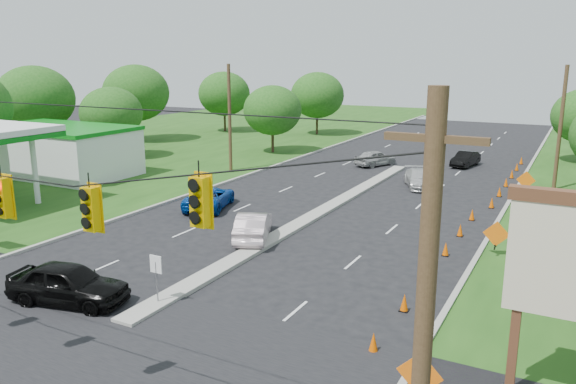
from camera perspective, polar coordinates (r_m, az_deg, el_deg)
The scene contains 36 objects.
ground at distance 19.38m, azimuth -25.19°, elevation -16.98°, with size 160.00×160.00×0.00m, color black.
cross_street at distance 19.38m, azimuth -25.19°, elevation -16.98°, with size 160.00×14.00×0.02m, color black.
curb_left at distance 47.27m, azimuth -3.39°, elevation 1.90°, with size 0.25×110.00×0.16m, color gray.
curb_right at distance 40.86m, azimuth 21.63°, elevation -0.87°, with size 0.25×110.00×0.16m, color gray.
median at distance 34.91m, azimuth 3.17°, elevation -2.24°, with size 1.00×34.00×0.18m, color gray.
median_sign at distance 22.39m, azimuth -13.25°, elevation -7.73°, with size 0.55×0.06×2.05m.
utility_pole_far_left at distance 47.87m, azimuth -5.94°, elevation 7.44°, with size 0.28×0.28×9.00m, color #422D1C.
utility_pole_far_right at distance 44.87m, azimuth 25.93°, elevation 5.79°, with size 0.28×0.28×9.00m, color #422D1C.
gas_station at distance 48.49m, azimuth -23.55°, elevation 4.19°, with size 18.40×19.70×5.20m.
cone_1 at distance 19.20m, azimuth 8.68°, elevation -14.87°, with size 0.32×0.32×0.70m, color #DA5100.
cone_2 at distance 22.21m, azimuth 11.73°, elevation -10.93°, with size 0.32×0.32×0.70m, color #DA5100.
cone_3 at distance 25.35m, azimuth 13.99°, elevation -7.92°, with size 0.32×0.32×0.70m, color #DA5100.
cone_4 at distance 28.58m, azimuth 15.72°, elevation -5.58°, with size 0.32×0.32×0.70m, color #DA5100.
cone_5 at distance 31.86m, azimuth 17.09°, elevation -3.71°, with size 0.32×0.32×0.70m, color #DA5100.
cone_6 at distance 35.18m, azimuth 18.20°, elevation -2.20°, with size 0.32×0.32×0.70m, color #DA5100.
cone_7 at distance 38.46m, azimuth 19.99°, elevation -1.04°, with size 0.32×0.32×0.70m, color #DA5100.
cone_8 at distance 41.84m, azimuth 20.69°, elevation 0.03°, with size 0.32×0.32×0.70m, color #DA5100.
cone_9 at distance 45.24m, azimuth 21.28°, elevation 0.93°, with size 0.32×0.32×0.70m, color #DA5100.
cone_10 at distance 48.66m, azimuth 21.79°, elevation 1.71°, with size 0.32×0.32×0.70m, color #DA5100.
cone_11 at distance 52.09m, azimuth 22.23°, elevation 2.38°, with size 0.32×0.32×0.70m, color #DA5100.
cone_12 at distance 55.52m, azimuth 22.62°, elevation 2.97°, with size 0.32×0.32×0.70m, color #DA5100.
work_sign_0 at distance 16.23m, azimuth 13.20°, elevation -17.75°, with size 1.27×0.58×1.37m.
work_sign_1 at distance 28.98m, azimuth 20.40°, elevation -4.13°, with size 1.27×0.58×1.37m.
work_sign_2 at distance 42.52m, azimuth 23.01°, elevation 1.05°, with size 1.27×0.58×1.37m.
tree_2 at distance 56.49m, azimuth -17.52°, elevation 7.63°, with size 5.88×5.88×6.86m.
tree_3 at distance 67.73m, azimuth -15.18°, elevation 9.69°, with size 7.56×7.56×8.82m.
tree_4 at distance 74.66m, azimuth -6.51°, elevation 9.89°, with size 6.72×6.72×7.84m.
tree_5 at distance 57.16m, azimuth -1.59°, elevation 8.30°, with size 5.88×5.88×6.86m.
tree_6 at distance 71.34m, azimuth 3.00°, elevation 9.80°, with size 6.72×6.72×7.84m.
tree_14 at distance 61.07m, azimuth -24.31°, elevation 8.63°, with size 7.56×7.56×8.82m.
black_sedan at distance 23.84m, azimuth -21.43°, elevation -8.65°, with size 1.94×4.82×1.64m, color black.
white_sedan at distance 29.87m, azimuth -3.56°, elevation -3.46°, with size 1.59×4.55×1.50m, color #C3AFB5.
blue_pickup at distance 36.47m, azimuth -7.98°, elevation -0.55°, with size 2.30×5.00×1.39m, color #05399A.
silver_car_far at distance 43.13m, azimuth 13.18°, elevation 1.34°, with size 1.83×4.50×1.30m, color #AEAEAE.
silver_car_oncoming at distance 51.12m, azimuth 8.87°, elevation 3.44°, with size 1.67×4.16×1.42m, color #9A9A9A.
dark_car_receding at distance 52.66m, azimuth 17.59°, elevation 3.21°, with size 1.41×4.04×1.33m, color black.
Camera 1 is at (13.99, -9.58, 9.39)m, focal length 35.00 mm.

